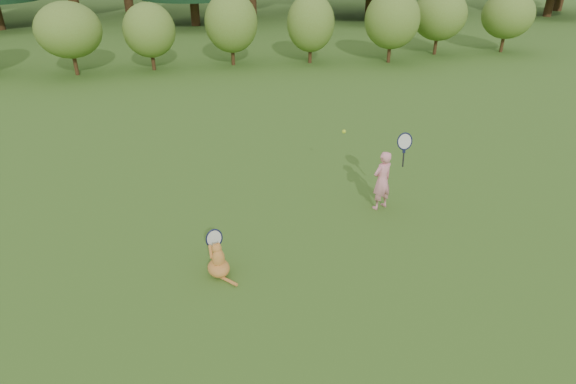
{
  "coord_description": "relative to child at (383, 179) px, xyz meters",
  "views": [
    {
      "loc": [
        -0.99,
        -6.26,
        4.51
      ],
      "look_at": [
        0.2,
        0.8,
        0.7
      ],
      "focal_mm": 30.0,
      "sensor_mm": 36.0,
      "label": 1
    }
  ],
  "objects": [
    {
      "name": "ground",
      "position": [
        -2.02,
        -1.19,
        -0.6
      ],
      "size": [
        100.0,
        100.0,
        0.0
      ],
      "primitive_type": "plane",
      "color": "#295618",
      "rests_on": "ground"
    },
    {
      "name": "shrub_row",
      "position": [
        -2.02,
        11.81,
        0.8
      ],
      "size": [
        28.0,
        3.0,
        2.8
      ],
      "primitive_type": null,
      "color": "#5E7123",
      "rests_on": "ground"
    },
    {
      "name": "child",
      "position": [
        0.0,
        0.0,
        0.0
      ],
      "size": [
        0.67,
        0.43,
        1.7
      ],
      "rotation": [
        0.0,
        0.0,
        3.57
      ],
      "color": "pink",
      "rests_on": "ground"
    },
    {
      "name": "cat",
      "position": [
        -3.07,
        -1.51,
        -0.31
      ],
      "size": [
        0.51,
        0.74,
        0.76
      ],
      "rotation": [
        0.0,
        0.0,
        0.3
      ],
      "color": "#B37422",
      "rests_on": "ground"
    },
    {
      "name": "tennis_ball",
      "position": [
        -0.53,
        0.85,
        0.64
      ],
      "size": [
        0.07,
        0.07,
        0.07
      ],
      "color": "#A1D919",
      "rests_on": "ground"
    }
  ]
}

